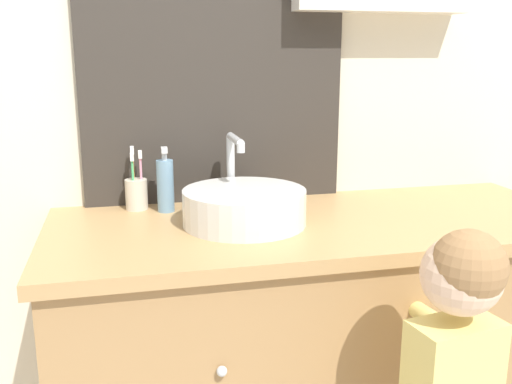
# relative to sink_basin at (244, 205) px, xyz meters

# --- Properties ---
(wall_back) EXTENTS (3.20, 0.18, 2.50)m
(wall_back) POSITION_rel_sink_basin_xyz_m (0.21, 0.31, 0.36)
(wall_back) COLOR beige
(wall_back) RESTS_ON ground_plane
(vanity_counter) EXTENTS (1.46, 0.59, 0.87)m
(vanity_counter) POSITION_rel_sink_basin_xyz_m (0.21, -0.01, -0.49)
(vanity_counter) COLOR #A37A4C
(vanity_counter) RESTS_ON ground_plane
(sink_basin) EXTENTS (0.32, 0.37, 0.22)m
(sink_basin) POSITION_rel_sink_basin_xyz_m (0.00, 0.00, 0.00)
(sink_basin) COLOR silver
(sink_basin) RESTS_ON vanity_counter
(toothbrush_holder) EXTENTS (0.06, 0.06, 0.18)m
(toothbrush_holder) POSITION_rel_sink_basin_xyz_m (-0.27, 0.21, -0.00)
(toothbrush_holder) COLOR beige
(toothbrush_holder) RESTS_ON vanity_counter
(soap_dispenser) EXTENTS (0.05, 0.05, 0.19)m
(soap_dispenser) POSITION_rel_sink_basin_xyz_m (-0.19, 0.17, 0.03)
(soap_dispenser) COLOR #6B93B2
(soap_dispenser) RESTS_ON vanity_counter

